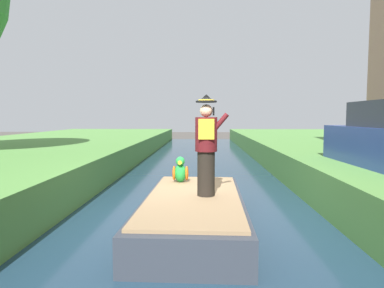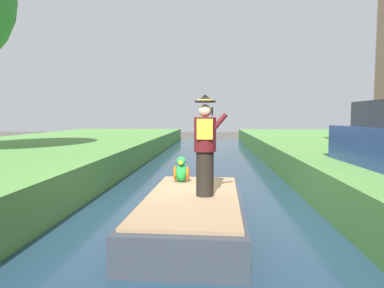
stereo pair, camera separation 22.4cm
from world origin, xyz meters
name	(u,v)px [view 1 (the left image)]	position (x,y,z in m)	size (l,w,h in m)	color
ground_plane	(195,221)	(0.00, 0.00, 0.00)	(80.00, 80.00, 0.00)	#4C4742
canal_water	(195,218)	(0.00, 0.00, 0.05)	(5.27, 48.00, 0.10)	#1E384C
boat	(194,212)	(0.00, -0.76, 0.40)	(1.91, 4.25, 0.61)	#333842
person_pirate	(206,145)	(0.23, -0.75, 1.64)	(0.61, 0.42, 1.85)	black
parrot_plush	(180,171)	(-0.33, 0.51, 0.95)	(0.36, 0.35, 0.57)	green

